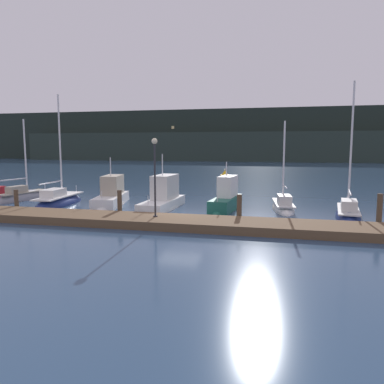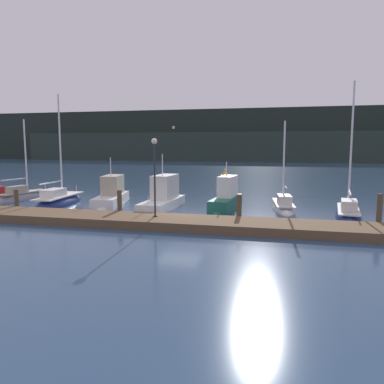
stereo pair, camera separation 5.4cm
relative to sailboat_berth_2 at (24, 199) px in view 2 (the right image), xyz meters
The scene contains 16 objects.
ground_plane 14.88m from the sailboat_berth_2, 17.70° to the right, with size 400.00×400.00×0.00m, color navy.
dock 15.64m from the sailboat_berth_2, 25.00° to the right, with size 44.73×2.80×0.45m, color brown.
mooring_pile_1 6.01m from the sailboat_berth_2, 56.07° to the right, with size 0.28×0.28×1.49m, color #4C3D2D.
mooring_pile_2 11.69m from the sailboat_berth_2, 25.15° to the right, with size 0.28×0.28×1.67m, color #4C3D2D.
mooring_pile_3 18.48m from the sailboat_berth_2, 15.58° to the right, with size 0.28×0.28×1.62m, color #4C3D2D.
mooring_pile_4 25.51m from the sailboat_berth_2, 11.21° to the right, with size 0.28×0.28×1.88m, color #4C3D2D.
sailboat_berth_2 is the anchor object (origin of this frame).
sailboat_berth_3 4.49m from the sailboat_berth_2, 20.43° to the right, with size 2.16×6.09×8.72m.
motorboat_berth_4 7.90m from the sailboat_berth_2, ahead, with size 2.86×6.00×4.01m.
motorboat_berth_5 12.17m from the sailboat_berth_2, ahead, with size 2.03×6.17×4.30m.
motorboat_berth_6 16.45m from the sailboat_berth_2, ahead, with size 1.93×5.10×3.83m.
sailboat_berth_7 20.22m from the sailboat_berth_2, ahead, with size 1.89×5.21×6.57m.
sailboat_berth_8 24.12m from the sailboat_berth_2, ahead, with size 2.11×5.66×8.82m.
channel_buoy 20.06m from the sailboat_berth_2, 45.08° to the left, with size 1.43×1.43×1.85m.
dock_lamppost 15.17m from the sailboat_berth_2, 25.87° to the right, with size 0.32×0.32×4.28m.
hillside_backdrop 89.42m from the sailboat_berth_2, 80.52° to the left, with size 240.00×23.00×14.75m.
Camera 2 is at (5.85, -21.16, 4.34)m, focal length 35.00 mm.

